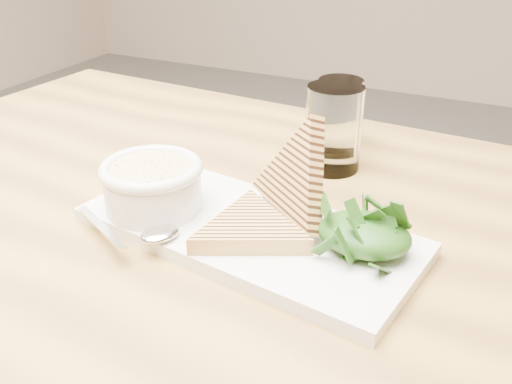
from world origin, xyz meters
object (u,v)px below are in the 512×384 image
at_px(platter, 248,231).
at_px(soup_bowl, 153,191).
at_px(table_top, 219,230).
at_px(glass_near, 334,128).
at_px(glass_far, 339,113).

xyz_separation_m(platter, soup_bowl, (-0.12, -0.01, 0.03)).
distance_m(table_top, soup_bowl, 0.10).
distance_m(platter, soup_bowl, 0.13).
height_order(table_top, glass_near, glass_near).
distance_m(table_top, glass_far, 0.30).
bearing_deg(table_top, glass_far, 78.48).
bearing_deg(table_top, glass_near, 68.06).
bearing_deg(glass_far, glass_near, -76.62).
bearing_deg(soup_bowl, table_top, 32.08).
xyz_separation_m(table_top, glass_far, (0.06, 0.28, 0.07)).
xyz_separation_m(table_top, platter, (0.06, -0.03, 0.03)).
height_order(table_top, soup_bowl, soup_bowl).
xyz_separation_m(table_top, soup_bowl, (-0.06, -0.04, 0.06)).
xyz_separation_m(soup_bowl, glass_near, (0.14, 0.24, 0.02)).
height_order(platter, soup_bowl, soup_bowl).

